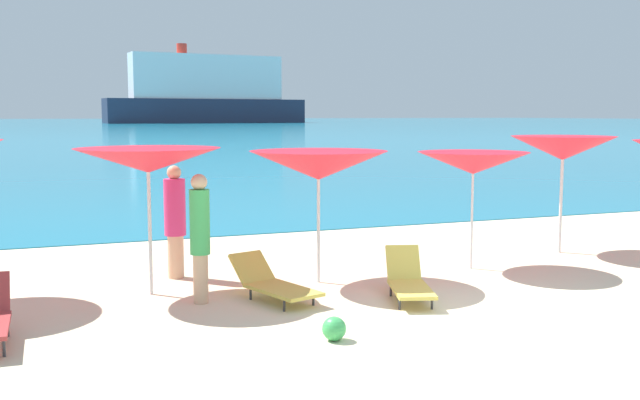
# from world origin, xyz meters

# --- Properties ---
(ground_plane) EXTENTS (50.00, 100.00, 0.30)m
(ground_plane) POSITION_xyz_m (0.00, 10.00, -0.15)
(ground_plane) COLOR beige
(ocean_water) EXTENTS (650.00, 440.00, 0.02)m
(ocean_water) POSITION_xyz_m (0.00, 227.98, 0.01)
(ocean_water) COLOR teal
(ocean_water) RESTS_ON ground_plane
(umbrella_1) EXTENTS (2.29, 2.29, 2.19)m
(umbrella_1) POSITION_xyz_m (-3.94, 3.20, 2.01)
(umbrella_1) COLOR silver
(umbrella_1) RESTS_ON ground_plane
(umbrella_2) EXTENTS (2.32, 2.32, 2.11)m
(umbrella_2) POSITION_xyz_m (-1.32, 3.04, 1.88)
(umbrella_2) COLOR silver
(umbrella_2) RESTS_ON ground_plane
(umbrella_3) EXTENTS (2.01, 2.01, 2.04)m
(umbrella_3) POSITION_xyz_m (1.55, 3.06, 1.85)
(umbrella_3) COLOR silver
(umbrella_3) RESTS_ON ground_plane
(umbrella_4) EXTENTS (2.11, 2.11, 2.26)m
(umbrella_4) POSITION_xyz_m (4.01, 3.75, 2.03)
(umbrella_4) COLOR silver
(umbrella_4) RESTS_ON ground_plane
(lounge_chair_0) EXTENTS (1.04, 1.72, 0.60)m
(lounge_chair_0) POSITION_xyz_m (-2.34, 2.22, 0.25)
(lounge_chair_0) COLOR #D8BF4C
(lounge_chair_0) RESTS_ON ground_plane
(lounge_chair_1) EXTENTS (0.93, 1.52, 0.70)m
(lounge_chair_1) POSITION_xyz_m (-0.50, 1.52, 0.28)
(lounge_chair_1) COLOR #D8BF4C
(lounge_chair_1) RESTS_ON ground_plane
(beachgoer_0) EXTENTS (0.28, 0.28, 1.85)m
(beachgoer_0) POSITION_xyz_m (-3.36, 2.42, 1.01)
(beachgoer_0) COLOR #DBAA84
(beachgoer_0) RESTS_ON ground_plane
(beachgoer_1) EXTENTS (0.35, 0.35, 1.86)m
(beachgoer_1) POSITION_xyz_m (-3.38, 4.20, 0.99)
(beachgoer_1) COLOR #DBAA84
(beachgoer_1) RESTS_ON ground_plane
(beach_ball) EXTENTS (0.29, 0.29, 0.29)m
(beach_ball) POSITION_xyz_m (-2.27, 0.07, 0.15)
(beach_ball) COLOR #3FB259
(beach_ball) RESTS_ON ground_plane
(cruise_ship) EXTENTS (61.69, 14.31, 23.35)m
(cruise_ship) POSITION_xyz_m (45.51, 216.24, 9.05)
(cruise_ship) COLOR #262D47
(cruise_ship) RESTS_ON ocean_water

